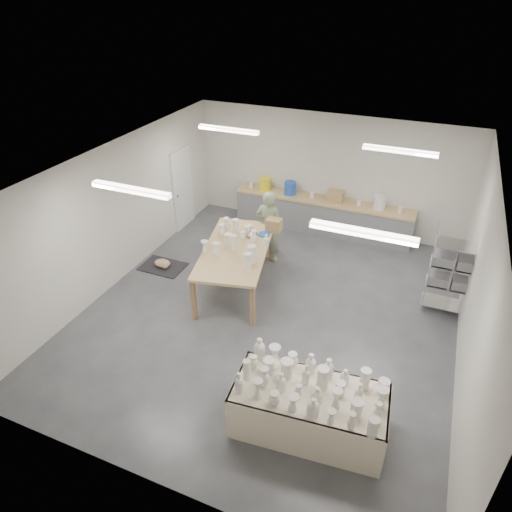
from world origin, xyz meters
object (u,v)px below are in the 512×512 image
at_px(work_table, 239,246).
at_px(potter, 269,227).
at_px(drying_table, 308,407).
at_px(red_stool, 272,244).

distance_m(work_table, potter, 1.23).
bearing_deg(potter, drying_table, 120.14).
bearing_deg(drying_table, potter, 112.96).
xyz_separation_m(drying_table, red_stool, (-2.27, 4.49, -0.19)).
bearing_deg(work_table, drying_table, -63.48).
bearing_deg(work_table, red_stool, 69.99).
bearing_deg(red_stool, drying_table, -63.21).
distance_m(drying_table, red_stool, 5.04).
height_order(drying_table, red_stool, drying_table).
bearing_deg(work_table, potter, 68.38).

